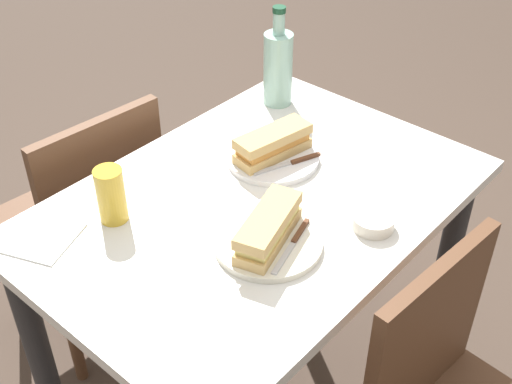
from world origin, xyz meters
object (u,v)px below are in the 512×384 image
plate_near (268,243)px  baguette_sandwich_near (268,228)px  knife_near (293,242)px  plate_far (273,158)px  knife_far (291,162)px  olive_bowl (373,222)px  beer_glass (111,195)px  chair_near (92,216)px  dining_table (256,245)px  water_bottle (278,67)px  baguette_sandwich_far (273,144)px

plate_near → baguette_sandwich_near: (-0.00, -0.00, 0.04)m
baguette_sandwich_near → knife_near: bearing=119.5°
plate_far → knife_near: bearing=47.6°
knife_near → knife_far: (-0.22, -0.19, 0.00)m
knife_near → olive_bowl: bearing=153.3°
beer_glass → baguette_sandwich_near: bearing=116.4°
chair_near → knife_near: size_ratio=4.80×
chair_near → plate_near: size_ratio=3.70×
dining_table → chair_near: size_ratio=1.23×
dining_table → plate_near: (0.10, 0.12, 0.15)m
chair_near → water_bottle: water_bottle is taller
dining_table → water_bottle: 0.51m
dining_table → plate_far: size_ratio=4.55×
baguette_sandwich_near → knife_far: 0.29m
baguette_sandwich_far → knife_near: bearing=47.6°
dining_table → beer_glass: 0.38m
knife_far → beer_glass: (0.40, -0.17, 0.05)m
plate_near → knife_far: 0.29m
dining_table → knife_far: bearing=-173.1°
chair_near → baguette_sandwich_near: 0.76m
knife_near → plate_far: bearing=-132.4°
plate_far → olive_bowl: olive_bowl is taller
chair_near → olive_bowl: 0.89m
olive_bowl → knife_far: bearing=-101.2°
baguette_sandwich_near → plate_far: baguette_sandwich_near is taller
baguette_sandwich_far → plate_far: bearing=0.0°
chair_near → plate_near: 0.74m
knife_near → baguette_sandwich_near: bearing=-60.5°
chair_near → knife_near: 0.79m
plate_near → knife_far: bearing=-150.4°
baguette_sandwich_near → baguette_sandwich_far: size_ratio=1.04×
knife_near → baguette_sandwich_far: baguette_sandwich_far is taller
plate_far → baguette_sandwich_far: baguette_sandwich_far is taller
chair_near → knife_far: size_ratio=4.89×
dining_table → knife_far: 0.22m
baguette_sandwich_near → plate_far: size_ratio=0.94×
plate_near → beer_glass: size_ratio=1.77×
chair_near → beer_glass: bearing=65.6°
plate_near → plate_far: same height
knife_near → plate_far: knife_near is taller
plate_near → baguette_sandwich_far: 0.32m
plate_near → baguette_sandwich_near: 0.04m
plate_near → knife_near: bearing=119.5°
knife_near → knife_far: 0.29m
chair_near → plate_far: 0.62m
water_bottle → olive_bowl: water_bottle is taller
water_bottle → olive_bowl: 0.58m
plate_near → plate_far: size_ratio=1.00×
water_bottle → beer_glass: size_ratio=2.16×
dining_table → knife_near: (0.08, 0.17, 0.16)m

